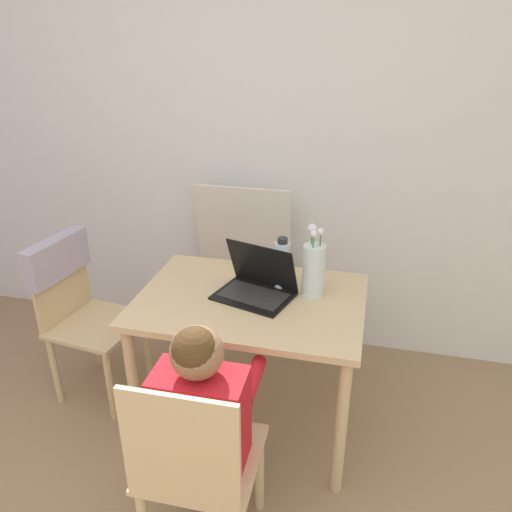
% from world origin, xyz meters
% --- Properties ---
extents(wall_back, '(6.40, 0.05, 2.50)m').
position_xyz_m(wall_back, '(0.00, 2.23, 1.25)').
color(wall_back, white).
rests_on(wall_back, ground_plane).
extents(dining_table, '(1.01, 0.72, 0.71)m').
position_xyz_m(dining_table, '(0.21, 1.39, 0.61)').
color(dining_table, '#D6B784').
rests_on(dining_table, ground_plane).
extents(chair_occupied, '(0.41, 0.41, 0.85)m').
position_xyz_m(chair_occupied, '(0.20, 0.68, 0.44)').
color(chair_occupied, '#D6B784').
rests_on(chair_occupied, ground_plane).
extents(chair_spare, '(0.48, 0.45, 0.86)m').
position_xyz_m(chair_spare, '(-0.74, 1.46, 0.58)').
color(chair_spare, '#D6B784').
rests_on(chair_spare, ground_plane).
extents(person_seated, '(0.33, 0.42, 0.96)m').
position_xyz_m(person_seated, '(0.20, 0.80, 0.60)').
color(person_seated, red).
rests_on(person_seated, ground_plane).
extents(laptop, '(0.38, 0.32, 0.24)m').
position_xyz_m(laptop, '(0.23, 1.43, 0.76)').
color(laptop, black).
rests_on(laptop, dining_table).
extents(flower_vase, '(0.10, 0.10, 0.34)m').
position_xyz_m(flower_vase, '(0.48, 1.48, 0.84)').
color(flower_vase, silver).
rests_on(flower_vase, dining_table).
extents(water_bottle, '(0.08, 0.08, 0.25)m').
position_xyz_m(water_bottle, '(0.33, 1.53, 0.82)').
color(water_bottle, silver).
rests_on(water_bottle, dining_table).
extents(cardboard_panel, '(0.55, 0.16, 1.02)m').
position_xyz_m(cardboard_panel, '(0.00, 2.09, 0.51)').
color(cardboard_panel, silver).
rests_on(cardboard_panel, ground_plane).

